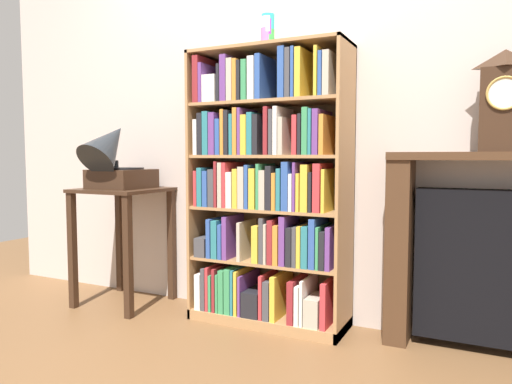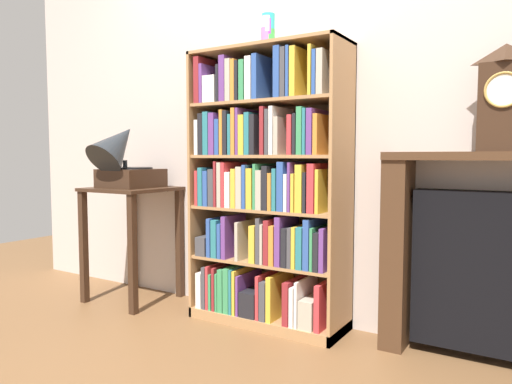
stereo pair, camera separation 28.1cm
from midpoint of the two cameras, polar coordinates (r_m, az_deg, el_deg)
name	(u,v)px [view 2 (the right image)]	position (r m, az deg, el deg)	size (l,w,h in m)	color
ground_plane	(258,330)	(2.84, 3.14, -16.24)	(7.75, 6.40, 0.02)	brown
wall_back	(300,104)	(2.93, 8.09, 10.38)	(4.75, 0.08, 2.60)	beige
bookshelf	(265,193)	(2.77, 4.00, -0.12)	(0.93, 0.34, 1.61)	#A87A4C
cup_stack	(268,32)	(2.91, 4.35, 18.61)	(0.08, 0.08, 0.20)	yellow
side_table_left	(132,217)	(3.33, -12.30, -2.98)	(0.53, 0.51, 0.78)	#382316
gramophone	(123,159)	(3.26, -13.24, 3.89)	(0.34, 0.50, 0.49)	#382316
fireplace_mantel	(504,262)	(2.57, 30.39, -7.30)	(1.10, 0.23, 1.01)	#472D1C
mantel_clock	(504,98)	(2.52, 30.54, 9.72)	(0.21, 0.13, 0.48)	#382316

